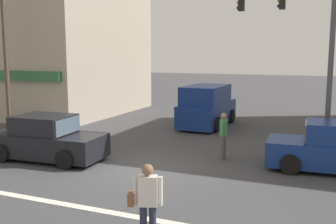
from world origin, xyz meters
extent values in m
plane|color=#3D3D3F|center=(0.00, 0.00, 0.00)|extent=(120.00, 120.00, 0.00)
cube|color=silver|center=(0.00, -3.50, 0.00)|extent=(9.00, 0.24, 0.01)
cube|color=tan|center=(-12.65, 9.45, 4.07)|extent=(13.04, 9.61, 8.15)
cylinder|color=brown|center=(-8.66, 3.35, 3.52)|extent=(0.22, 0.22, 7.05)
cylinder|color=#47474C|center=(5.72, 3.40, 3.10)|extent=(0.18, 0.18, 6.20)
cube|color=black|center=(4.04, 3.41, 5.55)|extent=(0.20, 0.24, 0.60)
sphere|color=orange|center=(3.92, 3.41, 5.55)|extent=(0.12, 0.12, 0.12)
sphere|color=black|center=(3.92, 3.41, 5.37)|extent=(0.12, 0.12, 0.12)
cube|color=black|center=(2.60, 3.42, 5.55)|extent=(0.20, 0.24, 0.60)
sphere|color=orange|center=(2.48, 3.42, 5.55)|extent=(0.12, 0.12, 0.12)
sphere|color=black|center=(2.48, 3.42, 5.37)|extent=(0.12, 0.12, 0.12)
cube|color=black|center=(-3.37, -0.27, 0.54)|extent=(4.20, 1.95, 0.80)
cube|color=black|center=(-3.47, -0.28, 1.26)|extent=(1.99, 1.67, 0.64)
cube|color=#475666|center=(-2.50, -0.22, 1.26)|extent=(0.15, 1.44, 0.54)
cylinder|color=black|center=(-2.15, 0.66, 0.32)|extent=(0.65, 0.22, 0.64)
cylinder|color=black|center=(-2.05, -1.04, 0.32)|extent=(0.65, 0.22, 0.64)
cylinder|color=black|center=(-4.69, 0.50, 0.32)|extent=(0.65, 0.22, 0.64)
cylinder|color=black|center=(-4.58, -1.20, 0.32)|extent=(0.65, 0.22, 0.64)
cube|color=navy|center=(-0.09, 8.26, 0.66)|extent=(1.91, 4.63, 1.10)
cube|color=navy|center=(-0.09, 7.96, 1.66)|extent=(1.85, 3.23, 0.90)
cube|color=#475666|center=(-0.07, 9.58, 1.66)|extent=(1.66, 0.09, 0.76)
cylinder|color=black|center=(-0.98, 9.70, 0.36)|extent=(0.21, 0.72, 0.72)
cylinder|color=black|center=(0.86, 9.67, 0.36)|extent=(0.21, 0.72, 0.72)
cylinder|color=black|center=(-1.03, 6.85, 0.36)|extent=(0.21, 0.72, 0.72)
cylinder|color=black|center=(0.81, 6.82, 0.36)|extent=(0.21, 0.72, 0.72)
cube|color=navy|center=(5.98, 2.12, 0.54)|extent=(4.18, 1.91, 0.80)
cube|color=#475666|center=(5.11, 2.08, 1.26)|extent=(0.13, 1.44, 0.54)
cylinder|color=black|center=(4.75, 1.21, 0.32)|extent=(0.65, 0.21, 0.64)
cylinder|color=black|center=(4.66, 2.90, 0.32)|extent=(0.65, 0.21, 0.64)
cube|color=beige|center=(2.70, -4.70, 1.15)|extent=(0.41, 0.33, 0.58)
sphere|color=brown|center=(2.70, -4.70, 1.56)|extent=(0.22, 0.22, 0.22)
cylinder|color=beige|center=(2.92, -4.61, 1.15)|extent=(0.09, 0.09, 0.56)
cylinder|color=beige|center=(2.47, -4.78, 1.15)|extent=(0.09, 0.09, 0.56)
cube|color=brown|center=(2.38, -4.77, 0.98)|extent=(0.21, 0.30, 0.24)
cylinder|color=#4C4742|center=(2.36, 2.23, 0.43)|extent=(0.14, 0.14, 0.86)
cylinder|color=#4C4742|center=(2.38, 2.05, 0.43)|extent=(0.14, 0.14, 0.86)
cube|color=#3F8C4C|center=(2.37, 2.14, 1.15)|extent=(0.25, 0.37, 0.58)
sphere|color=#9E7051|center=(2.37, 2.14, 1.56)|extent=(0.22, 0.22, 0.22)
cylinder|color=#3F8C4C|center=(2.35, 2.38, 1.15)|extent=(0.09, 0.09, 0.56)
cylinder|color=#3F8C4C|center=(2.39, 1.90, 1.15)|extent=(0.09, 0.09, 0.56)
camera|label=1|loc=(5.80, -11.12, 3.72)|focal=42.00mm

